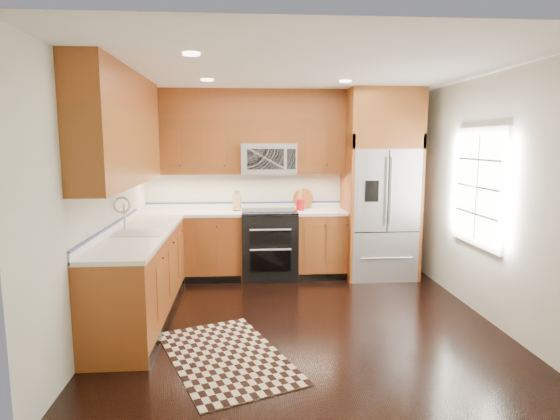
{
  "coord_description": "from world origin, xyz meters",
  "views": [
    {
      "loc": [
        -0.58,
        -4.74,
        1.89
      ],
      "look_at": [
        -0.18,
        0.6,
        1.11
      ],
      "focal_mm": 30.0,
      "sensor_mm": 36.0,
      "label": 1
    }
  ],
  "objects": [
    {
      "name": "ground",
      "position": [
        0.0,
        0.0,
        0.0
      ],
      "size": [
        4.0,
        4.0,
        0.0
      ],
      "primitive_type": "plane",
      "color": "black",
      "rests_on": "ground"
    },
    {
      "name": "wall_back",
      "position": [
        0.0,
        2.0,
        1.3
      ],
      "size": [
        4.0,
        0.02,
        2.6
      ],
      "primitive_type": "cube",
      "color": "silver",
      "rests_on": "ground"
    },
    {
      "name": "wall_left",
      "position": [
        -2.0,
        0.0,
        1.3
      ],
      "size": [
        0.02,
        4.0,
        2.6
      ],
      "primitive_type": "cube",
      "color": "silver",
      "rests_on": "ground"
    },
    {
      "name": "wall_right",
      "position": [
        2.0,
        0.0,
        1.3
      ],
      "size": [
        0.02,
        4.0,
        2.6
      ],
      "primitive_type": "cube",
      "color": "silver",
      "rests_on": "ground"
    },
    {
      "name": "window",
      "position": [
        1.98,
        0.2,
        1.4
      ],
      "size": [
        0.04,
        1.1,
        1.3
      ],
      "color": "white",
      "rests_on": "ground"
    },
    {
      "name": "base_cabinets",
      "position": [
        -1.23,
        0.9,
        0.45
      ],
      "size": [
        2.85,
        3.0,
        0.9
      ],
      "color": "brown",
      "rests_on": "ground"
    },
    {
      "name": "countertop",
      "position": [
        -1.09,
        1.01,
        0.92
      ],
      "size": [
        2.86,
        3.01,
        0.04
      ],
      "color": "silver",
      "rests_on": "base_cabinets"
    },
    {
      "name": "upper_cabinets",
      "position": [
        -1.15,
        1.09,
        2.02
      ],
      "size": [
        2.85,
        3.0,
        1.15
      ],
      "color": "brown",
      "rests_on": "ground"
    },
    {
      "name": "range",
      "position": [
        -0.25,
        1.67,
        0.47
      ],
      "size": [
        0.76,
        0.67,
        0.95
      ],
      "color": "black",
      "rests_on": "ground"
    },
    {
      "name": "microwave",
      "position": [
        -0.25,
        1.8,
        1.66
      ],
      "size": [
        0.76,
        0.4,
        0.42
      ],
      "color": "#B2B2B7",
      "rests_on": "ground"
    },
    {
      "name": "refrigerator",
      "position": [
        1.3,
        1.63,
        1.3
      ],
      "size": [
        0.98,
        0.75,
        2.6
      ],
      "color": "#B2B2B7",
      "rests_on": "ground"
    },
    {
      "name": "sink_faucet",
      "position": [
        -1.73,
        0.23,
        0.99
      ],
      "size": [
        0.54,
        0.44,
        0.37
      ],
      "color": "#B2B2B7",
      "rests_on": "countertop"
    },
    {
      "name": "rug",
      "position": [
        -0.76,
        -0.8,
        0.01
      ],
      "size": [
        1.41,
        1.76,
        0.01
      ],
      "primitive_type": "cube",
      "rotation": [
        0.0,
        0.0,
        0.37
      ],
      "color": "black",
      "rests_on": "ground"
    },
    {
      "name": "knife_block",
      "position": [
        -0.69,
        1.76,
        1.05
      ],
      "size": [
        0.12,
        0.15,
        0.28
      ],
      "color": "tan",
      "rests_on": "countertop"
    },
    {
      "name": "utensil_crock",
      "position": [
        0.19,
        1.71,
        1.06
      ],
      "size": [
        0.12,
        0.12,
        0.34
      ],
      "color": "#9F1315",
      "rests_on": "countertop"
    },
    {
      "name": "cutting_board",
      "position": [
        0.26,
        1.94,
        0.95
      ],
      "size": [
        0.37,
        0.37,
        0.02
      ],
      "primitive_type": "cylinder",
      "rotation": [
        0.0,
        0.0,
        -0.34
      ],
      "color": "brown",
      "rests_on": "countertop"
    }
  ]
}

